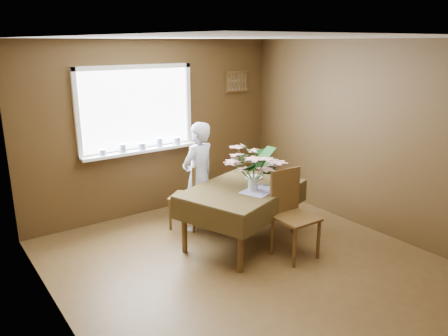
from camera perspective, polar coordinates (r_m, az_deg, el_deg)
floor at (r=5.07m, az=3.72°, el=-12.92°), size 4.50×4.50×0.00m
ceiling at (r=4.43m, az=4.33°, el=16.63°), size 4.50×4.50×0.00m
wall_back at (r=6.44m, az=-8.88°, el=5.16°), size 4.00×0.00×4.00m
wall_left at (r=3.71m, az=-20.67°, el=-4.01°), size 0.00×4.50×4.50m
wall_right at (r=6.03m, az=18.86°, el=3.73°), size 0.00×4.50×4.50m
window_assembly at (r=6.25m, az=-11.10°, el=5.69°), size 1.72×0.20×1.22m
spoon_rack at (r=7.09m, az=1.73°, el=11.26°), size 0.44×0.05×0.33m
dining_table at (r=5.42m, az=2.43°, el=-3.41°), size 1.76×1.46×0.74m
chair_far at (r=5.91m, az=-4.29°, el=-3.22°), size 0.55×0.55×0.92m
chair_near at (r=5.20m, az=8.75°, el=-5.48°), size 0.45×0.45×1.04m
seated_woman at (r=5.78m, az=-3.34°, el=-1.19°), size 0.61×0.48×1.48m
flower_bouquet at (r=5.19m, az=3.89°, el=0.66°), size 0.61×0.61×0.53m
side_plate at (r=5.77m, az=3.91°, el=-1.20°), size 0.24×0.24×0.01m
table_knife at (r=5.45m, az=5.22°, el=-2.27°), size 0.11×0.18×0.00m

